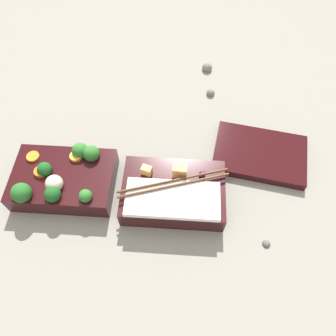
# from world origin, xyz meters

# --- Properties ---
(ground_plane) EXTENTS (3.00, 3.00, 0.00)m
(ground_plane) POSITION_xyz_m (0.00, 0.00, 0.00)
(ground_plane) COLOR gray
(bento_tray_vegetable) EXTENTS (0.21, 0.14, 0.08)m
(bento_tray_vegetable) POSITION_xyz_m (-0.12, 0.01, 0.03)
(bento_tray_vegetable) COLOR black
(bento_tray_vegetable) RESTS_ON ground_plane
(bento_tray_rice) EXTENTS (0.22, 0.14, 0.08)m
(bento_tray_rice) POSITION_xyz_m (0.11, -0.01, 0.03)
(bento_tray_rice) COLOR black
(bento_tray_rice) RESTS_ON ground_plane
(bento_lid) EXTENTS (0.22, 0.17, 0.02)m
(bento_lid) POSITION_xyz_m (0.30, 0.11, 0.01)
(bento_lid) COLOR black
(bento_lid) RESTS_ON ground_plane
(pebble_1) EXTENTS (0.02, 0.02, 0.02)m
(pebble_1) POSITION_xyz_m (0.30, -0.09, 0.00)
(pebble_1) COLOR #595651
(pebble_1) RESTS_ON ground_plane
(pebble_2) EXTENTS (0.03, 0.03, 0.03)m
(pebble_2) POSITION_xyz_m (0.18, 0.39, 0.01)
(pebble_2) COLOR #7A6B5B
(pebble_2) RESTS_ON ground_plane
(pebble_3) EXTENTS (0.02, 0.02, 0.02)m
(pebble_3) POSITION_xyz_m (0.19, 0.30, 0.01)
(pebble_3) COLOR #7A6B5B
(pebble_3) RESTS_ON ground_plane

